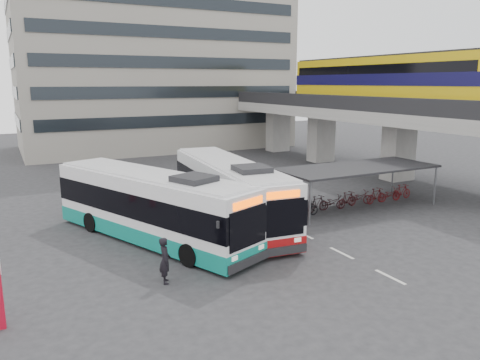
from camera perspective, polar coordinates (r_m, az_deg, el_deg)
name	(u,v)px	position (r m, az deg, el deg)	size (l,w,h in m)	color
ground	(261,242)	(22.93, 2.58, -7.55)	(120.00, 120.00, 0.00)	#28282B
viaduct	(373,99)	(40.87, 15.88, 9.46)	(8.00, 32.00, 9.68)	gray
bike_shelter	(356,186)	(29.73, 13.99, -0.77)	(10.00, 4.00, 2.54)	#595B60
office_block	(153,39)	(57.48, -10.56, 16.52)	(30.00, 15.00, 25.00)	gray
road_markings	(342,253)	(21.96, 12.28, -8.69)	(0.15, 7.60, 0.01)	beige
bus_main	(229,192)	(25.65, -1.29, -1.49)	(3.80, 12.56, 3.66)	white
bus_teal	(151,207)	(23.15, -10.75, -3.22)	(7.11, 12.28, 3.61)	white
pedestrian	(165,260)	(18.41, -9.13, -9.64)	(0.67, 0.44, 1.83)	black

